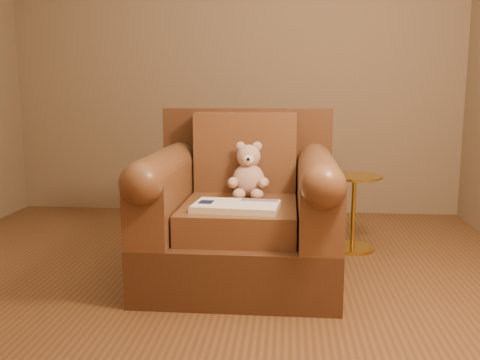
{
  "coord_description": "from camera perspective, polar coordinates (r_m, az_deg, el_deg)",
  "views": [
    {
      "loc": [
        0.48,
        -2.81,
        1.11
      ],
      "look_at": [
        0.22,
        0.15,
        0.6
      ],
      "focal_mm": 40.0,
      "sensor_mm": 36.0,
      "label": 1
    }
  ],
  "objects": [
    {
      "name": "floor",
      "position": [
        3.06,
        -4.39,
        -11.6
      ],
      "size": [
        4.0,
        4.0,
        0.0
      ],
      "primitive_type": "plane",
      "color": "brown",
      "rests_on": "ground"
    },
    {
      "name": "armchair",
      "position": [
        3.16,
        0.17,
        -3.64
      ],
      "size": [
        1.1,
        1.04,
        0.99
      ],
      "rotation": [
        0.0,
        0.0,
        -0.0
      ],
      "color": "#472A17",
      "rests_on": "floor"
    },
    {
      "name": "teddy_bear",
      "position": [
        3.2,
        0.92,
        0.47
      ],
      "size": [
        0.25,
        0.27,
        0.34
      ],
      "rotation": [
        0.0,
        0.0,
        0.04
      ],
      "color": "tan",
      "rests_on": "armchair"
    },
    {
      "name": "guidebook",
      "position": [
        2.86,
        -0.43,
        -2.83
      ],
      "size": [
        0.48,
        0.31,
        0.04
      ],
      "rotation": [
        0.0,
        0.0,
        -0.09
      ],
      "color": "beige",
      "rests_on": "armchair"
    },
    {
      "name": "side_table",
      "position": [
        3.78,
        11.99,
        -3.14
      ],
      "size": [
        0.38,
        0.38,
        0.53
      ],
      "color": "gold",
      "rests_on": "floor"
    }
  ]
}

